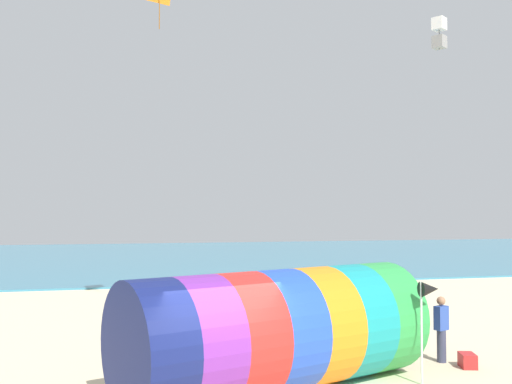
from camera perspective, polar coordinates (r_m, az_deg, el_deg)
The scene contains 6 objects.
sea at distance 50.46m, azimuth -10.76°, elevation -6.37°, with size 120.00×40.00×0.10m, color teal.
giant_inflatable_tube at distance 13.09m, azimuth 2.11°, elevation -13.62°, with size 7.57×4.97×2.68m.
kite_handler at distance 16.26m, azimuth 18.04°, elevation -12.84°, with size 0.41×0.33×1.72m.
kite_white_box at distance 24.50m, azimuth 17.85°, elevation 14.89°, with size 0.63×0.63×1.30m.
beach_flag at distance 13.98m, azimuth 16.91°, elevation -9.65°, with size 0.47×0.36×2.36m.
cooler_box at distance 16.08m, azimuth 20.40°, elevation -15.51°, with size 0.52×0.36×0.36m, color red.
Camera 1 is at (-1.95, -10.77, 3.99)m, focal length 40.00 mm.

